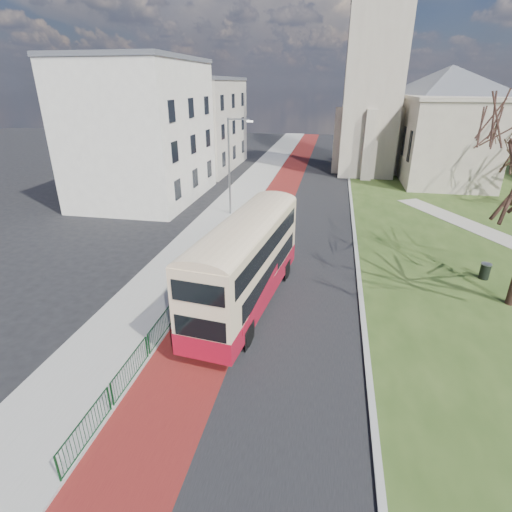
# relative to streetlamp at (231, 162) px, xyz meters

# --- Properties ---
(ground) EXTENTS (160.00, 160.00, 0.00)m
(ground) POSITION_rel_streetlamp_xyz_m (4.35, -18.00, -4.59)
(ground) COLOR black
(ground) RESTS_ON ground
(road_carriageway) EXTENTS (9.00, 120.00, 0.01)m
(road_carriageway) POSITION_rel_streetlamp_xyz_m (5.85, 2.00, -4.59)
(road_carriageway) COLOR black
(road_carriageway) RESTS_ON ground
(bus_lane) EXTENTS (3.40, 120.00, 0.01)m
(bus_lane) POSITION_rel_streetlamp_xyz_m (3.15, 2.00, -4.59)
(bus_lane) COLOR #591414
(bus_lane) RESTS_ON ground
(pavement_west) EXTENTS (4.00, 120.00, 0.12)m
(pavement_west) POSITION_rel_streetlamp_xyz_m (-0.65, 2.00, -4.53)
(pavement_west) COLOR gray
(pavement_west) RESTS_ON ground
(kerb_west) EXTENTS (0.25, 120.00, 0.13)m
(kerb_west) POSITION_rel_streetlamp_xyz_m (1.35, 2.00, -4.53)
(kerb_west) COLOR #999993
(kerb_west) RESTS_ON ground
(kerb_east) EXTENTS (0.25, 80.00, 0.13)m
(kerb_east) POSITION_rel_streetlamp_xyz_m (10.45, 4.00, -4.53)
(kerb_east) COLOR #999993
(kerb_east) RESTS_ON ground
(pedestrian_railing) EXTENTS (0.07, 24.00, 1.12)m
(pedestrian_railing) POSITION_rel_streetlamp_xyz_m (1.40, -14.00, -4.04)
(pedestrian_railing) COLOR #0D3A19
(pedestrian_railing) RESTS_ON ground
(gothic_church) EXTENTS (16.38, 18.00, 40.00)m
(gothic_church) POSITION_rel_streetlamp_xyz_m (16.91, 20.00, 8.54)
(gothic_church) COLOR gray
(gothic_church) RESTS_ON ground
(street_block_near) EXTENTS (10.30, 14.30, 13.00)m
(street_block_near) POSITION_rel_streetlamp_xyz_m (-9.65, 4.00, 1.92)
(street_block_near) COLOR silver
(street_block_near) RESTS_ON ground
(street_block_far) EXTENTS (10.30, 16.30, 11.50)m
(street_block_far) POSITION_rel_streetlamp_xyz_m (-9.65, 20.00, 1.17)
(street_block_far) COLOR #B9B29D
(street_block_far) RESTS_ON ground
(streetlamp) EXTENTS (2.13, 0.18, 8.00)m
(streetlamp) POSITION_rel_streetlamp_xyz_m (0.00, 0.00, 0.00)
(streetlamp) COLOR gray
(streetlamp) RESTS_ON pavement_west
(bus) EXTENTS (3.85, 11.18, 4.58)m
(bus) POSITION_rel_streetlamp_xyz_m (4.55, -15.04, -1.98)
(bus) COLOR maroon
(bus) RESTS_ON ground
(litter_bin) EXTENTS (0.71, 0.71, 0.96)m
(litter_bin) POSITION_rel_streetlamp_xyz_m (17.68, -9.48, -4.07)
(litter_bin) COLOR black
(litter_bin) RESTS_ON grass_green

